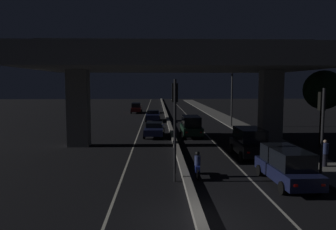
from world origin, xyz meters
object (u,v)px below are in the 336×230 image
Objects in this scene: car_black_second at (250,142)px; car_dark_green_third at (191,126)px; motorcycle_blue_filtering_near at (198,166)px; pedestrian_on_sidewalk at (325,153)px; car_dark_red_third_oncoming at (136,107)px; traffic_light_right_of_median at (322,118)px; car_dark_blue_lead_oncoming at (154,129)px; traffic_light_left_of_median at (175,112)px; car_dark_blue_second_oncoming at (153,116)px; street_lamp at (228,89)px; car_dark_blue_lead at (287,165)px.

car_black_second is 0.92× the size of car_dark_green_third.
car_dark_green_third is at bearing -0.26° from motorcycle_blue_filtering_near.
car_dark_green_third reaches higher than motorcycle_blue_filtering_near.
car_dark_red_third_oncoming is at bearing 109.40° from pedestrian_on_sidewalk.
traffic_light_right_of_median is 1.09× the size of car_dark_green_third.
car_dark_blue_lead_oncoming is (-3.53, 0.05, -0.32)m from car_dark_green_third.
pedestrian_on_sidewalk reaches higher than car_dark_blue_lead_oncoming.
motorcycle_blue_filtering_near is (-6.33, 0.71, -2.67)m from traffic_light_right_of_median.
traffic_light_right_of_median reaches higher than car_dark_blue_lead_oncoming.
pedestrian_on_sidewalk is (13.49, -38.30, -0.04)m from car_dark_red_third_oncoming.
car_dark_blue_second_oncoming is at bearing 92.95° from traffic_light_left_of_median.
car_black_second is 2.28× the size of motorcycle_blue_filtering_near.
car_dark_blue_lead is at bearing -94.72° from street_lamp.
traffic_light_left_of_median is 40.92m from car_dark_red_third_oncoming.
car_dark_blue_lead is at bearing -6.40° from traffic_light_left_of_median.
car_dark_blue_second_oncoming is at bearing 12.28° from car_dark_blue_lead.
traffic_light_right_of_median is 2.69× the size of motorcycle_blue_filtering_near.
car_dark_red_third_oncoming is at bearing 12.48° from motorcycle_blue_filtering_near.
car_dark_green_third is at bearing 118.74° from pedestrian_on_sidewalk.
car_dark_blue_lead_oncoming is 2.54× the size of motorcycle_blue_filtering_near.
car_dark_red_third_oncoming is at bearing 106.53° from traffic_light_right_of_median.
pedestrian_on_sidewalk is at bearing -131.69° from car_black_second.
street_lamp is at bearing -6.96° from car_black_second.
car_dark_red_third_oncoming is at bearing 12.13° from car_dark_blue_lead.
traffic_light_left_of_median is at bearing -179.97° from traffic_light_right_of_median.
pedestrian_on_sidewalk is (1.65, -19.08, -3.51)m from street_lamp.
motorcycle_blue_filtering_near is at bearing 71.19° from car_dark_blue_lead.
street_lamp reaches higher than car_dark_blue_lead.
car_dark_blue_lead_oncoming is at bearing 121.09° from traffic_light_right_of_median.
car_dark_red_third_oncoming reaches higher than car_dark_blue_lead_oncoming.
car_dark_green_third is 13.94m from car_dark_blue_second_oncoming.
traffic_light_left_of_median is at bearing -165.75° from pedestrian_on_sidewalk.
car_dark_red_third_oncoming reaches higher than motorcycle_blue_filtering_near.
car_dark_blue_lead_oncoming is at bearing 2.00° from car_dark_blue_second_oncoming.
car_black_second is at bearing -36.88° from motorcycle_blue_filtering_near.
pedestrian_on_sidewalk is (6.67, -12.17, -0.13)m from car_dark_green_third.
car_dark_green_third is (-5.22, 14.46, -2.24)m from traffic_light_right_of_median.
motorcycle_blue_filtering_near is 1.11× the size of pedestrian_on_sidewalk.
car_dark_blue_second_oncoming is at bearing 107.95° from traffic_light_right_of_median.
car_black_second is (-0.12, 6.12, 0.10)m from car_dark_blue_lead.
car_dark_blue_second_oncoming is 13.08m from car_dark_red_third_oncoming.
traffic_light_right_of_median is at bearing -92.07° from motorcycle_blue_filtering_near.
traffic_light_right_of_median is 29.40m from car_dark_blue_second_oncoming.
traffic_light_left_of_median is at bearing 3.76° from car_dark_blue_second_oncoming.
car_black_second is at bearing -96.97° from street_lamp.
traffic_light_left_of_median is 1.29× the size of car_black_second.
street_lamp reaches higher than pedestrian_on_sidewalk.
traffic_light_left_of_median is at bearing 170.55° from car_dark_green_third.
car_black_second is 2.54× the size of pedestrian_on_sidewalk.
car_dark_green_third is 3.54m from car_dark_blue_lead_oncoming.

